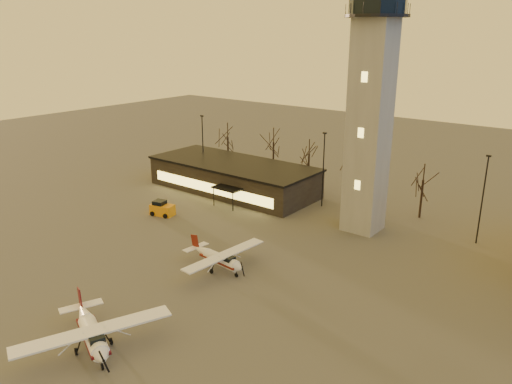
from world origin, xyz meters
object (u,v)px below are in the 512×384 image
cessna_front (94,340)px  service_cart (162,210)px  control_tower (372,91)px  terminal (233,176)px  cessna_rear (222,262)px

cessna_front → service_cart: bearing=151.1°
control_tower → terminal: size_ratio=1.28×
cessna_front → cessna_rear: size_ratio=1.10×
control_tower → cessna_rear: 24.81m
control_tower → cessna_front: 37.73m
cessna_front → cessna_rear: 15.72m
cessna_front → cessna_rear: cessna_front is taller
control_tower → service_cart: (-22.48, -11.59, -15.60)m
cessna_rear → terminal: bearing=133.0°
terminal → control_tower: bearing=-5.1°
terminal → cessna_front: bearing=-64.2°
control_tower → service_cart: control_tower is taller
terminal → cessna_front: (17.50, -36.20, -1.09)m
cessna_rear → service_cart: cessna_rear is taller
service_cart → cessna_rear: bearing=-35.5°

